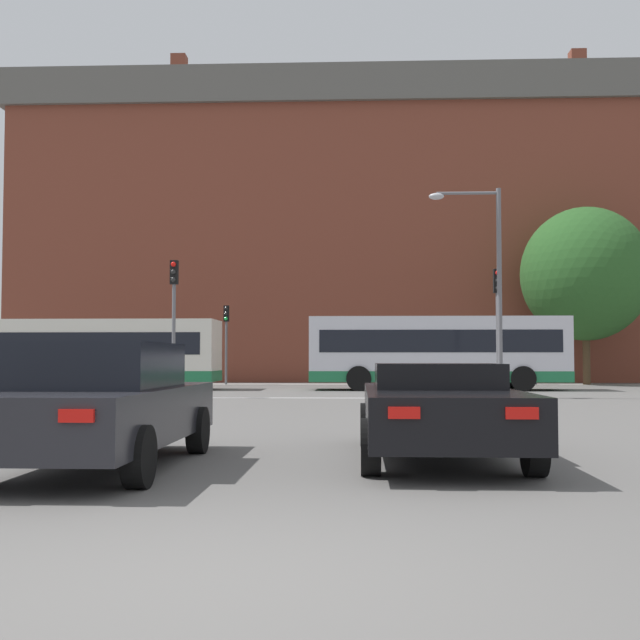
% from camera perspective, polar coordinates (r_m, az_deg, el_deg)
% --- Properties ---
extents(ground_plane, '(400.00, 400.00, 0.00)m').
position_cam_1_polar(ground_plane, '(4.97, -6.64, -17.98)').
color(ground_plane, '#605E5B').
extents(stop_line_strip, '(8.19, 0.30, 0.01)m').
position_cam_1_polar(stop_line_strip, '(26.38, 0.77, -5.56)').
color(stop_line_strip, silver).
rests_on(stop_line_strip, ground_plane).
extents(far_pavement, '(69.11, 2.50, 0.01)m').
position_cam_1_polar(far_pavement, '(40.08, 1.33, -4.59)').
color(far_pavement, gray).
rests_on(far_pavement, ground_plane).
extents(brick_civic_building, '(42.09, 16.03, 19.81)m').
position_cam_1_polar(brick_civic_building, '(51.15, 3.95, 5.62)').
color(brick_civic_building, brown).
rests_on(brick_civic_building, ground_plane).
extents(car_saloon_left, '(1.99, 4.86, 1.49)m').
position_cam_1_polar(car_saloon_left, '(9.98, -15.33, -5.78)').
color(car_saloon_left, '#232328').
rests_on(car_saloon_left, ground_plane).
extents(car_roadster_right, '(2.05, 4.91, 1.24)m').
position_cam_1_polar(car_roadster_right, '(10.59, 8.42, -6.25)').
color(car_roadster_right, black).
rests_on(car_roadster_right, ground_plane).
extents(bus_crossing_lead, '(10.47, 2.77, 2.99)m').
position_cam_1_polar(bus_crossing_lead, '(33.38, 8.33, -2.20)').
color(bus_crossing_lead, silver).
rests_on(bus_crossing_lead, ground_plane).
extents(bus_crossing_trailing, '(11.65, 2.75, 2.90)m').
position_cam_1_polar(bus_crossing_trailing, '(35.09, -16.75, -2.21)').
color(bus_crossing_trailing, silver).
rests_on(bus_crossing_trailing, ground_plane).
extents(traffic_light_far_left, '(0.26, 0.31, 3.92)m').
position_cam_1_polar(traffic_light_far_left, '(39.96, -6.69, -0.79)').
color(traffic_light_far_left, slate).
rests_on(traffic_light_far_left, ground_plane).
extents(traffic_light_near_right, '(0.26, 0.31, 4.28)m').
position_cam_1_polar(traffic_light_near_right, '(27.24, 12.53, 0.63)').
color(traffic_light_near_right, slate).
rests_on(traffic_light_near_right, ground_plane).
extents(traffic_light_near_left, '(0.26, 0.31, 4.58)m').
position_cam_1_polar(traffic_light_near_left, '(27.18, -10.36, 1.00)').
color(traffic_light_near_left, slate).
rests_on(traffic_light_near_left, ground_plane).
extents(street_lamp_junction, '(2.37, 0.36, 6.92)m').
position_cam_1_polar(street_lamp_junction, '(26.96, 11.73, 3.64)').
color(street_lamp_junction, slate).
rests_on(street_lamp_junction, ground_plane).
extents(pedestrian_waiting, '(0.44, 0.30, 1.78)m').
position_cam_1_polar(pedestrian_waiting, '(41.01, 14.93, -3.00)').
color(pedestrian_waiting, black).
rests_on(pedestrian_waiting, ground_plane).
extents(tree_by_building, '(6.31, 6.31, 8.79)m').
position_cam_1_polar(tree_by_building, '(41.84, 18.34, 3.12)').
color(tree_by_building, '#4C3823').
rests_on(tree_by_building, ground_plane).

